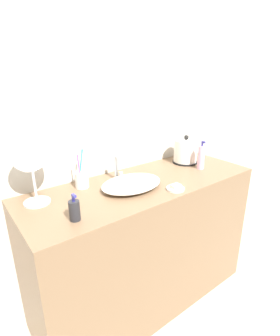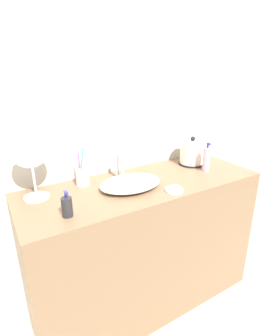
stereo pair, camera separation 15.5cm
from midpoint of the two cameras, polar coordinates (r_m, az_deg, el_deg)
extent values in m
plane|color=#BCB29E|center=(1.98, 3.88, -30.57)|extent=(12.00, 12.00, 0.00)
cube|color=beige|center=(1.73, -7.82, 12.23)|extent=(6.00, 0.04, 2.60)
cube|color=brown|center=(1.83, -1.68, -16.26)|extent=(1.49, 0.55, 0.90)
ellipsoid|color=silver|center=(1.52, -4.77, -3.44)|extent=(0.37, 0.27, 0.05)
cylinder|color=silver|center=(1.63, -7.97, 0.14)|extent=(0.02, 0.02, 0.16)
cylinder|color=silver|center=(1.55, -6.85, 1.97)|extent=(0.02, 0.13, 0.02)
cylinder|color=silver|center=(1.67, -6.83, -1.57)|extent=(0.02, 0.02, 0.04)
cylinder|color=black|center=(1.96, 7.53, 1.32)|extent=(0.18, 0.18, 0.01)
cylinder|color=white|center=(1.94, 7.64, 3.59)|extent=(0.17, 0.17, 0.17)
sphere|color=black|center=(1.91, 7.79, 6.58)|extent=(0.03, 0.03, 0.03)
cylinder|color=silver|center=(1.57, -15.33, -2.53)|extent=(0.08, 0.08, 0.10)
cylinder|color=#B24CCC|center=(1.53, -15.95, -0.17)|extent=(0.01, 0.02, 0.17)
cylinder|color=#338CE0|center=(1.55, -15.65, 0.55)|extent=(0.04, 0.02, 0.19)
cylinder|color=#338CE0|center=(1.55, -15.56, 0.55)|extent=(0.03, 0.02, 0.19)
cylinder|color=#28282D|center=(1.25, -17.60, -8.93)|extent=(0.05, 0.05, 0.09)
cylinder|color=#333399|center=(1.22, -17.90, -6.48)|extent=(0.01, 0.01, 0.02)
cube|color=#333399|center=(1.20, -17.84, -5.87)|extent=(0.01, 0.03, 0.01)
cylinder|color=#EAA8C6|center=(1.83, 10.85, 2.20)|extent=(0.05, 0.05, 0.16)
cylinder|color=#333399|center=(1.80, 11.04, 5.02)|extent=(0.01, 0.01, 0.02)
cube|color=#333399|center=(1.79, 11.27, 5.52)|extent=(0.01, 0.03, 0.01)
cylinder|color=silver|center=(1.50, 4.83, -4.58)|extent=(0.10, 0.10, 0.01)
cube|color=#EFE5C6|center=(1.50, 4.85, -4.02)|extent=(0.06, 0.04, 0.02)
cylinder|color=silver|center=(1.48, -24.32, -6.86)|extent=(0.13, 0.13, 0.01)
cylinder|color=silver|center=(1.45, -24.82, -3.72)|extent=(0.01, 0.01, 0.17)
torus|color=silver|center=(1.39, -25.84, 2.79)|extent=(0.19, 0.01, 0.19)
cylinder|color=silver|center=(1.39, -25.84, 2.79)|extent=(0.16, 0.00, 0.16)
camera|label=1|loc=(0.08, -92.86, -1.05)|focal=28.00mm
camera|label=2|loc=(0.08, 87.14, 1.05)|focal=28.00mm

